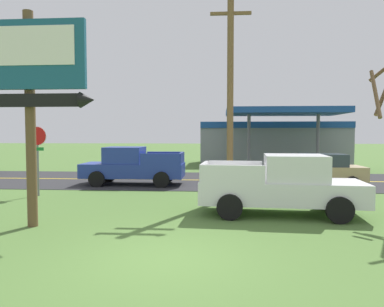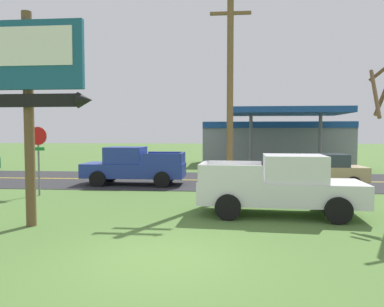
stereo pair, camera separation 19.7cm
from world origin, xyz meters
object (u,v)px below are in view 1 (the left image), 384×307
(stop_sign, at_px, (37,148))
(gas_station, at_px, (272,142))
(utility_pole, at_px, (230,84))
(pickup_white_parked_on_lawn, at_px, (283,185))
(car_tan_far_lane, at_px, (320,170))
(motel_sign, at_px, (29,77))
(pickup_blue_on_road, at_px, (132,166))

(stop_sign, height_order, gas_station, gas_station)
(utility_pole, xyz_separation_m, gas_station, (4.07, 16.83, -2.72))
(pickup_white_parked_on_lawn, bearing_deg, car_tan_far_lane, 65.51)
(pickup_white_parked_on_lawn, bearing_deg, motel_sign, -163.23)
(utility_pole, distance_m, car_tan_far_lane, 6.97)
(stop_sign, distance_m, utility_pole, 8.54)
(gas_station, bearing_deg, car_tan_far_lane, -87.77)
(motel_sign, distance_m, gas_station, 24.12)
(utility_pole, bearing_deg, gas_station, 76.41)
(stop_sign, distance_m, car_tan_far_lane, 13.26)
(pickup_white_parked_on_lawn, xyz_separation_m, pickup_blue_on_road, (-6.55, 6.49, 0.00))
(utility_pole, bearing_deg, stop_sign, -179.74)
(motel_sign, height_order, gas_station, motel_sign)
(utility_pole, xyz_separation_m, pickup_blue_on_road, (-4.92, 3.58, -3.70))
(car_tan_far_lane, bearing_deg, motel_sign, -139.74)
(stop_sign, bearing_deg, gas_station, 54.15)
(stop_sign, xyz_separation_m, pickup_white_parked_on_lawn, (9.75, -2.87, -1.06))
(motel_sign, height_order, utility_pole, utility_pole)
(stop_sign, height_order, utility_pole, utility_pole)
(utility_pole, xyz_separation_m, pickup_white_parked_on_lawn, (1.63, -2.91, -3.70))
(pickup_blue_on_road, bearing_deg, stop_sign, -131.50)
(stop_sign, bearing_deg, pickup_blue_on_road, 48.50)
(stop_sign, bearing_deg, motel_sign, -64.29)
(motel_sign, distance_m, stop_sign, 6.04)
(pickup_blue_on_road, xyz_separation_m, car_tan_far_lane, (9.51, 0.00, -0.13))
(motel_sign, height_order, car_tan_far_lane, motel_sign)
(motel_sign, xyz_separation_m, utility_pole, (5.68, 5.11, 0.46))
(gas_station, bearing_deg, utility_pole, -103.59)
(gas_station, distance_m, pickup_blue_on_road, 16.05)
(gas_station, bearing_deg, stop_sign, -125.85)
(pickup_blue_on_road, bearing_deg, gas_station, 55.85)
(motel_sign, relative_size, pickup_white_parked_on_lawn, 1.14)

